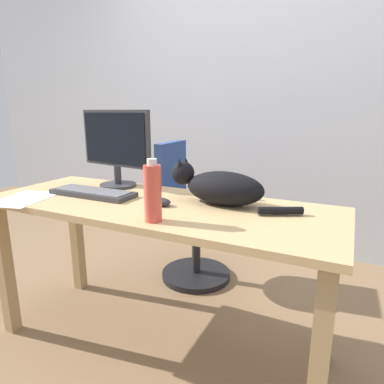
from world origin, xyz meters
The scene contains 10 objects.
ground_plane centered at (0.00, 0.00, 0.00)m, with size 8.00×8.00×0.00m, color #846647.
back_wall centered at (0.00, 1.51, 1.30)m, with size 6.00×0.04×2.60m, color silver.
desk centered at (0.00, 0.00, 0.64)m, with size 1.65×0.62×0.75m.
office_chair centered at (-0.18, 0.71, 0.42)m, with size 0.48×0.48×0.95m.
monitor centered at (-0.37, 0.20, 0.97)m, with size 0.48×0.20×0.41m.
keyboard centered at (-0.35, -0.02, 0.76)m, with size 0.44×0.15×0.03m.
cat centered at (0.27, 0.11, 0.83)m, with size 0.61×0.20×0.20m.
computer_mouse centered at (0.04, -0.03, 0.76)m, with size 0.11×0.06×0.04m, color #232328.
paper_sheet centered at (-0.60, -0.22, 0.75)m, with size 0.21×0.30×0.00m, color white.
water_bottle centered at (0.13, -0.22, 0.86)m, with size 0.07×0.07×0.24m.
Camera 1 is at (0.80, -1.24, 1.15)m, focal length 31.07 mm.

